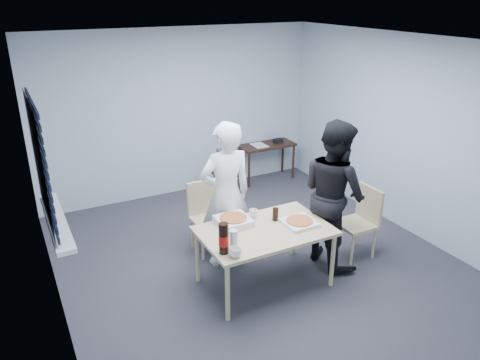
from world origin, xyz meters
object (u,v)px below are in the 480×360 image
stool (227,179)px  mug_a (235,252)px  soda_bottle (224,239)px  dining_table (265,234)px  chair_far (206,211)px  backpack (227,161)px  chair_right (362,217)px  side_table (267,149)px  mug_b (253,213)px  person_black (334,194)px  person_white (226,195)px

stool → mug_a: (-1.12, -2.49, 0.34)m
stool → soda_bottle: 2.69m
dining_table → chair_far: bearing=103.3°
stool → mug_a: mug_a is taller
dining_table → mug_a: size_ratio=11.48×
dining_table → backpack: 2.21m
chair_right → backpack: 2.27m
side_table → mug_b: size_ratio=9.62×
stool → mug_a: size_ratio=4.15×
chair_right → dining_table: bearing=-179.6°
mug_a → soda_bottle: soda_bottle is taller
chair_right → person_black: (-0.41, 0.06, 0.37)m
mug_a → mug_b: 0.88m
person_white → person_black: same height
person_white → side_table: 2.78m
side_table → mug_a: (-2.17, -3.05, 0.17)m
dining_table → person_white: bearing=105.8°
person_white → stool: 1.77m
person_black → backpack: person_black is taller
person_white → person_black: 1.26m
backpack → soda_bottle: size_ratio=1.18×
chair_right → mug_b: chair_right is taller
soda_bottle → side_table: bearing=52.8°
stool → side_table: bearing=28.5°
chair_far → soda_bottle: (-0.36, -1.26, 0.33)m
chair_far → mug_a: bearing=-102.2°
dining_table → person_black: 1.01m
person_black → mug_a: 1.58m
chair_right → side_table: size_ratio=0.93×
chair_far → stool: (0.82, 1.11, -0.11)m
side_table → soda_bottle: soda_bottle is taller
person_black → mug_b: bearing=75.6°
chair_right → soda_bottle: bearing=-173.1°
person_white → person_black: bearing=154.8°
side_table → mug_a: 3.75m
chair_far → chair_right: bearing=-32.2°
mug_a → mug_b: size_ratio=1.23×
stool → mug_b: size_ratio=5.10×
chair_far → mug_b: bearing=-69.0°
mug_b → person_white: bearing=124.5°
side_table → mug_b: bearing=-123.7°
chair_right → backpack: size_ratio=2.33×
chair_right → backpack: backpack is taller
mug_b → soda_bottle: soda_bottle is taller
person_white → soda_bottle: (-0.43, -0.84, -0.04)m
backpack → side_table: bearing=43.5°
chair_right → person_black: size_ratio=0.50×
person_white → person_black: (1.14, -0.54, 0.00)m
person_black → mug_a: person_black is taller
dining_table → person_black: person_black is taller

